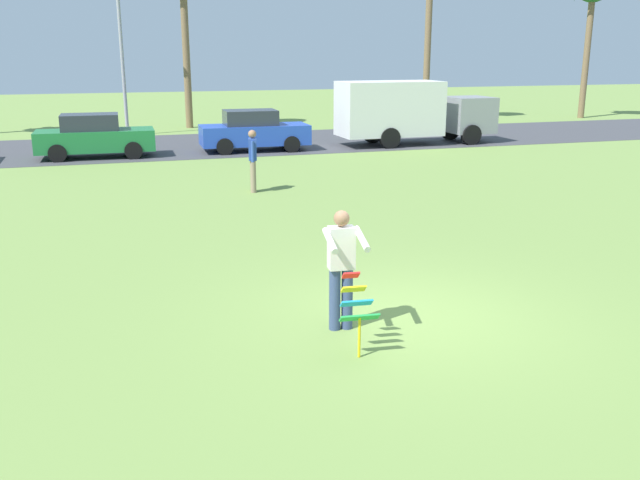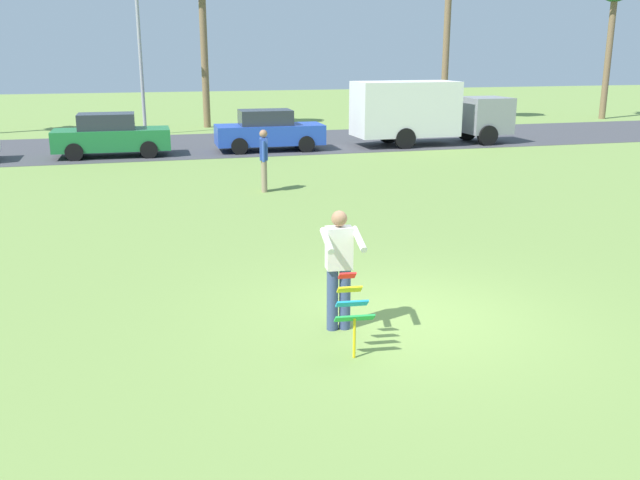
% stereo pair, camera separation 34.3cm
% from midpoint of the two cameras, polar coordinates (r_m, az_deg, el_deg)
% --- Properties ---
extents(ground_plane, '(120.00, 120.00, 0.00)m').
position_cam_midpoint_polar(ground_plane, '(10.48, 8.23, -6.27)').
color(ground_plane, olive).
extents(road_strip, '(120.00, 8.00, 0.01)m').
position_cam_midpoint_polar(road_strip, '(29.80, -7.54, 7.84)').
color(road_strip, '#424247').
rests_on(road_strip, ground).
extents(person_kite_flyer, '(0.57, 0.68, 1.73)m').
position_cam_midpoint_polar(person_kite_flyer, '(9.61, 2.62, -2.13)').
color(person_kite_flyer, '#384772').
rests_on(person_kite_flyer, ground).
extents(kite_held, '(0.52, 0.66, 1.02)m').
position_cam_midpoint_polar(kite_held, '(8.98, 3.75, -5.37)').
color(kite_held, red).
rests_on(kite_held, ground).
extents(parked_car_green, '(4.23, 1.90, 1.60)m').
position_cam_midpoint_polar(parked_car_green, '(27.07, -16.50, 8.23)').
color(parked_car_green, '#1E7238').
rests_on(parked_car_green, ground).
extents(parked_car_blue, '(4.24, 1.92, 1.60)m').
position_cam_midpoint_polar(parked_car_blue, '(27.60, -3.90, 8.95)').
color(parked_car_blue, '#2347B7').
rests_on(parked_car_blue, ground).
extents(parked_truck_grey_van, '(6.72, 2.17, 2.62)m').
position_cam_midpoint_polar(parked_truck_grey_van, '(29.53, 8.86, 10.46)').
color(parked_truck_grey_van, gray).
rests_on(parked_truck_grey_van, ground).
extents(streetlight_pole, '(0.24, 1.65, 7.00)m').
position_cam_midpoint_polar(streetlight_pole, '(33.86, -14.34, 15.17)').
color(streetlight_pole, '#9E9EA3').
rests_on(streetlight_pole, ground).
extents(person_walker_near, '(0.29, 0.56, 1.73)m').
position_cam_midpoint_polar(person_walker_near, '(19.41, -4.14, 6.71)').
color(person_walker_near, gray).
rests_on(person_walker_near, ground).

